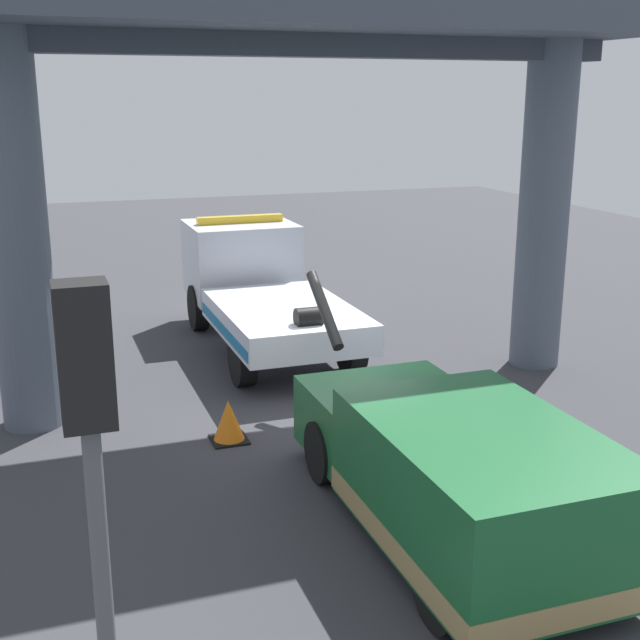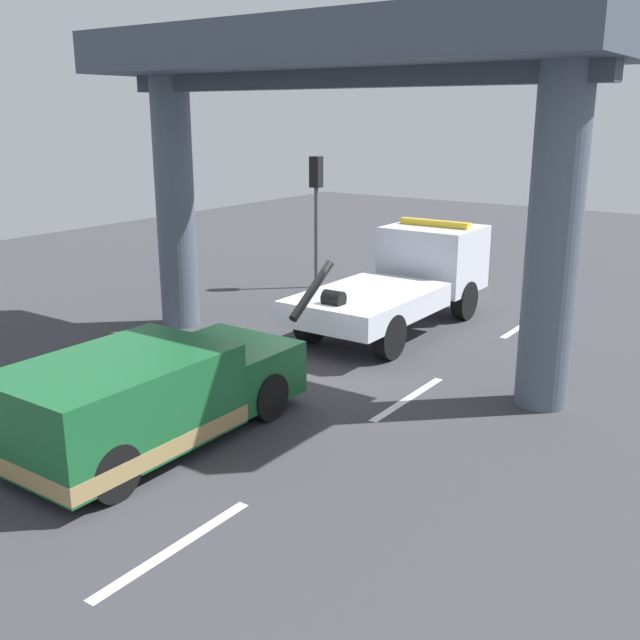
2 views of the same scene
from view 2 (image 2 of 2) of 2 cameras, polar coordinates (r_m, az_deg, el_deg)
name	(u,v)px [view 2 (image 2 of 2)]	position (r m, az deg, el deg)	size (l,w,h in m)	color
ground_plane	(300,375)	(15.25, -1.53, -4.26)	(60.00, 40.00, 0.10)	#38383D
lane_stripe_west	(175,548)	(9.66, -11.14, -16.88)	(2.60, 0.16, 0.01)	silver
lane_stripe_mid	(408,399)	(13.98, 6.83, -6.04)	(2.60, 0.16, 0.01)	silver
lane_stripe_east	(522,325)	(19.22, 15.36, -0.41)	(2.60, 0.16, 0.01)	silver
tow_truck_white	(407,277)	(18.60, 6.77, 3.33)	(7.25, 2.42, 2.46)	silver
towed_van_green	(147,398)	(12.12, -13.24, -5.90)	(5.20, 2.22, 1.58)	#195B2D
overpass_structure	(334,87)	(15.30, 1.05, 17.57)	(3.60, 11.21, 6.86)	#4C5666
traffic_light_far	(317,193)	(22.18, -0.27, 9.81)	(0.39, 0.32, 3.93)	#515456
traffic_cone_orange	(216,349)	(15.89, -8.03, -2.22)	(0.54, 0.54, 0.64)	orange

